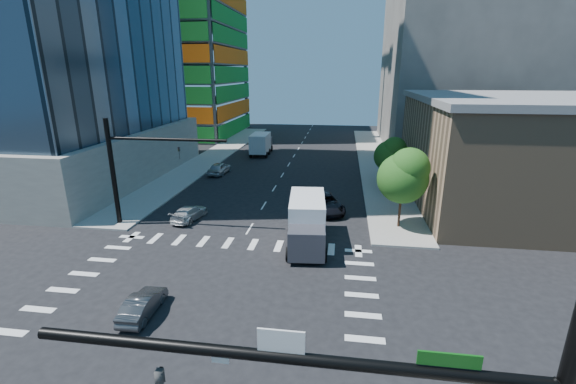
# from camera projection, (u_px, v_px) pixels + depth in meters

# --- Properties ---
(ground) EXTENTS (160.00, 160.00, 0.00)m
(ground) POSITION_uv_depth(u_px,v_px,m) (199.00, 312.00, 21.25)
(ground) COLOR black
(ground) RESTS_ON ground
(road_markings) EXTENTS (20.00, 20.00, 0.01)m
(road_markings) POSITION_uv_depth(u_px,v_px,m) (199.00, 312.00, 21.25)
(road_markings) COLOR silver
(road_markings) RESTS_ON ground
(sidewalk_ne) EXTENTS (5.00, 60.00, 0.15)m
(sidewalk_ne) POSITION_uv_depth(u_px,v_px,m) (375.00, 161.00, 57.35)
(sidewalk_ne) COLOR gray
(sidewalk_ne) RESTS_ON ground
(sidewalk_nw) EXTENTS (5.00, 60.00, 0.15)m
(sidewalk_nw) POSITION_uv_depth(u_px,v_px,m) (214.00, 156.00, 60.71)
(sidewalk_nw) COLOR gray
(sidewalk_nw) RESTS_ON ground
(construction_building) EXTENTS (25.16, 34.50, 70.60)m
(construction_building) POSITION_uv_depth(u_px,v_px,m) (170.00, 9.00, 76.12)
(construction_building) COLOR slate
(construction_building) RESTS_ON ground
(commercial_building) EXTENTS (20.50, 22.50, 10.60)m
(commercial_building) POSITION_uv_depth(u_px,v_px,m) (525.00, 152.00, 37.10)
(commercial_building) COLOR #947556
(commercial_building) RESTS_ON ground
(bg_building_ne) EXTENTS (24.00, 30.00, 28.00)m
(bg_building_ne) POSITION_uv_depth(u_px,v_px,m) (461.00, 64.00, 65.43)
(bg_building_ne) COLOR #5E5855
(bg_building_ne) RESTS_ON ground
(signal_mast_nw) EXTENTS (10.20, 0.40, 9.00)m
(signal_mast_nw) POSITION_uv_depth(u_px,v_px,m) (128.00, 163.00, 31.82)
(signal_mast_nw) COLOR black
(signal_mast_nw) RESTS_ON sidewalk_nw
(tree_south) EXTENTS (4.16, 4.16, 6.82)m
(tree_south) POSITION_uv_depth(u_px,v_px,m) (405.00, 175.00, 31.29)
(tree_south) COLOR #382316
(tree_south) RESTS_ON sidewalk_ne
(tree_north) EXTENTS (3.54, 3.52, 5.78)m
(tree_north) POSITION_uv_depth(u_px,v_px,m) (391.00, 154.00, 42.80)
(tree_north) COLOR #382316
(tree_north) RESTS_ON sidewalk_ne
(car_nb_far) EXTENTS (4.52, 6.36, 1.61)m
(car_nb_far) POSITION_uv_depth(u_px,v_px,m) (325.00, 203.00, 36.57)
(car_nb_far) COLOR black
(car_nb_far) RESTS_ON ground
(car_sb_near) EXTENTS (2.48, 4.54, 1.25)m
(car_sb_near) POSITION_uv_depth(u_px,v_px,m) (189.00, 213.00, 34.48)
(car_sb_near) COLOR silver
(car_sb_near) RESTS_ON ground
(car_sb_mid) EXTENTS (2.13, 4.71, 1.57)m
(car_sb_mid) POSITION_uv_depth(u_px,v_px,m) (219.00, 168.00, 49.88)
(car_sb_mid) COLOR silver
(car_sb_mid) RESTS_ON ground
(car_sb_cross) EXTENTS (1.40, 3.75, 1.22)m
(car_sb_cross) POSITION_uv_depth(u_px,v_px,m) (143.00, 305.00, 20.91)
(car_sb_cross) COLOR #424347
(car_sb_cross) RESTS_ON ground
(box_truck_near) EXTENTS (3.43, 6.95, 3.53)m
(box_truck_near) POSITION_uv_depth(u_px,v_px,m) (307.00, 227.00, 28.99)
(box_truck_near) COLOR black
(box_truck_near) RESTS_ON ground
(box_truck_far) EXTENTS (2.98, 6.62, 3.43)m
(box_truck_far) POSITION_uv_depth(u_px,v_px,m) (261.00, 145.00, 61.84)
(box_truck_far) COLOR black
(box_truck_far) RESTS_ON ground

